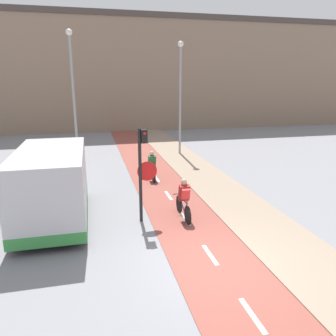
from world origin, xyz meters
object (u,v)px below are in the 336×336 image
cyclist_far (152,167)px  van (52,187)px  street_lamp_sidewalk (180,87)px  cyclist_near (184,200)px  traffic_light_pole (143,165)px  street_lamp_far (73,85)px

cyclist_far → van: size_ratio=0.35×
street_lamp_sidewalk → van: bearing=-127.1°
cyclist_far → cyclist_near: bearing=-87.4°
street_lamp_sidewalk → cyclist_near: bearing=-104.6°
cyclist_far → van: (-4.18, -4.02, 0.58)m
traffic_light_pole → cyclist_far: traffic_light_pole is taller
street_lamp_far → cyclist_near: size_ratio=4.29×
traffic_light_pole → street_lamp_sidewalk: 11.06m
street_lamp_far → van: bearing=-93.7°
street_lamp_sidewalk → cyclist_near: 11.11m
street_lamp_far → cyclist_near: bearing=-67.8°
traffic_light_pole → cyclist_near: bearing=-5.7°
traffic_light_pole → van: (-2.99, 0.70, -0.77)m
cyclist_far → van: bearing=-136.1°
street_lamp_far → street_lamp_sidewalk: street_lamp_far is taller
street_lamp_far → cyclist_far: (3.63, -4.58, -3.84)m
traffic_light_pole → street_lamp_far: size_ratio=0.44×
street_lamp_far → cyclist_near: (3.85, -9.44, -3.79)m
cyclist_near → van: (-4.40, 0.84, 0.53)m
cyclist_far → traffic_light_pole: bearing=-104.1°
traffic_light_pole → van: traffic_light_pole is taller
street_lamp_sidewalk → cyclist_far: 7.04m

